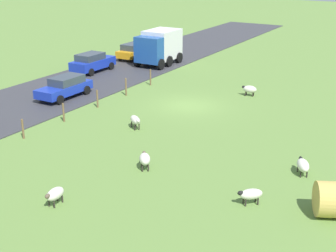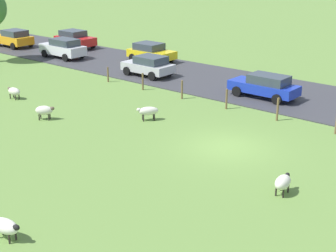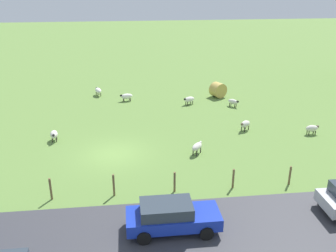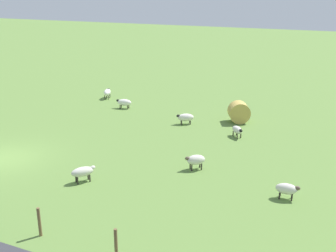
{
  "view_description": "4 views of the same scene",
  "coord_description": "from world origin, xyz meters",
  "px_view_note": "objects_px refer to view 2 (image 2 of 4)",
  "views": [
    {
      "loc": [
        -14.66,
        27.81,
        9.92
      ],
      "look_at": [
        -2.55,
        7.15,
        1.22
      ],
      "focal_mm": 51.44,
      "sensor_mm": 36.0,
      "label": 1
    },
    {
      "loc": [
        -19.17,
        -12.32,
        9.02
      ],
      "look_at": [
        -1.78,
        2.18,
        1.07
      ],
      "focal_mm": 54.48,
      "sensor_mm": 36.0,
      "label": 2
    },
    {
      "loc": [
        22.78,
        1.01,
        11.21
      ],
      "look_at": [
        -2.2,
        3.95,
        0.98
      ],
      "focal_mm": 39.57,
      "sensor_mm": 36.0,
      "label": 3
    },
    {
      "loc": [
        15.72,
        16.83,
        9.05
      ],
      "look_at": [
        -4.78,
        7.71,
        1.5
      ],
      "focal_mm": 44.58,
      "sensor_mm": 36.0,
      "label": 4
    }
  ],
  "objects_px": {
    "car_7": "(14,38)",
    "car_1": "(63,48)",
    "sheep_2": "(14,91)",
    "car_4": "(265,86)",
    "sheep_5": "(44,110)",
    "car_3": "(151,52)",
    "sheep_3": "(283,182)",
    "sheep_7": "(148,111)",
    "car_2": "(149,65)",
    "car_5": "(75,39)",
    "sheep_1": "(5,226)"
  },
  "relations": [
    {
      "from": "sheep_2",
      "to": "sheep_7",
      "type": "distance_m",
      "value": 9.57
    },
    {
      "from": "car_4",
      "to": "car_7",
      "type": "height_order",
      "value": "car_7"
    },
    {
      "from": "sheep_2",
      "to": "sheep_7",
      "type": "bearing_deg",
      "value": -76.29
    },
    {
      "from": "sheep_5",
      "to": "car_5",
      "type": "xyz_separation_m",
      "value": [
        14.98,
        15.04,
        0.37
      ]
    },
    {
      "from": "car_7",
      "to": "car_2",
      "type": "bearing_deg",
      "value": -91.43
    },
    {
      "from": "car_2",
      "to": "car_7",
      "type": "relative_size",
      "value": 0.99
    },
    {
      "from": "car_1",
      "to": "car_7",
      "type": "relative_size",
      "value": 1.11
    },
    {
      "from": "car_1",
      "to": "car_5",
      "type": "height_order",
      "value": "car_1"
    },
    {
      "from": "sheep_5",
      "to": "car_3",
      "type": "distance_m",
      "value": 15.96
    },
    {
      "from": "sheep_5",
      "to": "car_1",
      "type": "height_order",
      "value": "car_1"
    },
    {
      "from": "car_1",
      "to": "car_2",
      "type": "bearing_deg",
      "value": -90.85
    },
    {
      "from": "sheep_1",
      "to": "car_5",
      "type": "distance_m",
      "value": 33.61
    },
    {
      "from": "car_3",
      "to": "car_7",
      "type": "relative_size",
      "value": 1.02
    },
    {
      "from": "sheep_5",
      "to": "sheep_7",
      "type": "distance_m",
      "value": 5.74
    },
    {
      "from": "sheep_3",
      "to": "car_7",
      "type": "height_order",
      "value": "car_7"
    },
    {
      "from": "car_4",
      "to": "sheep_7",
      "type": "bearing_deg",
      "value": 160.78
    },
    {
      "from": "sheep_2",
      "to": "car_7",
      "type": "relative_size",
      "value": 0.28
    },
    {
      "from": "sheep_7",
      "to": "car_7",
      "type": "bearing_deg",
      "value": 71.75
    },
    {
      "from": "sheep_7",
      "to": "car_1",
      "type": "relative_size",
      "value": 0.27
    },
    {
      "from": "sheep_3",
      "to": "car_7",
      "type": "xyz_separation_m",
      "value": [
        11.35,
        34.3,
        0.4
      ]
    },
    {
      "from": "sheep_5",
      "to": "car_5",
      "type": "relative_size",
      "value": 0.27
    },
    {
      "from": "car_5",
      "to": "sheep_7",
      "type": "bearing_deg",
      "value": -120.29
    },
    {
      "from": "sheep_5",
      "to": "car_7",
      "type": "relative_size",
      "value": 0.28
    },
    {
      "from": "sheep_2",
      "to": "car_2",
      "type": "distance_m",
      "value": 10.19
    },
    {
      "from": "car_4",
      "to": "sheep_5",
      "type": "bearing_deg",
      "value": 147.8
    },
    {
      "from": "sheep_2",
      "to": "car_1",
      "type": "height_order",
      "value": "car_1"
    },
    {
      "from": "sheep_2",
      "to": "car_4",
      "type": "xyz_separation_m",
      "value": [
        10.19,
        -12.05,
        0.35
      ]
    },
    {
      "from": "sheep_5",
      "to": "sheep_7",
      "type": "relative_size",
      "value": 0.92
    },
    {
      "from": "sheep_2",
      "to": "car_4",
      "type": "distance_m",
      "value": 15.79
    },
    {
      "from": "sheep_2",
      "to": "sheep_7",
      "type": "relative_size",
      "value": 0.93
    },
    {
      "from": "sheep_3",
      "to": "car_2",
      "type": "distance_m",
      "value": 19.94
    },
    {
      "from": "sheep_2",
      "to": "car_3",
      "type": "distance_m",
      "value": 13.7
    },
    {
      "from": "car_1",
      "to": "car_7",
      "type": "distance_m",
      "value": 7.64
    },
    {
      "from": "sheep_5",
      "to": "car_5",
      "type": "height_order",
      "value": "car_5"
    },
    {
      "from": "sheep_1",
      "to": "sheep_7",
      "type": "bearing_deg",
      "value": 20.8
    },
    {
      "from": "sheep_7",
      "to": "car_2",
      "type": "distance_m",
      "value": 10.16
    },
    {
      "from": "car_1",
      "to": "car_4",
      "type": "xyz_separation_m",
      "value": [
        0.18,
        -19.48,
        -0.08
      ]
    },
    {
      "from": "sheep_3",
      "to": "car_4",
      "type": "height_order",
      "value": "car_4"
    },
    {
      "from": "sheep_7",
      "to": "car_1",
      "type": "distance_m",
      "value": 18.42
    },
    {
      "from": "car_5",
      "to": "car_2",
      "type": "bearing_deg",
      "value": -106.61
    },
    {
      "from": "car_5",
      "to": "car_7",
      "type": "xyz_separation_m",
      "value": [
        -3.37,
        4.83,
        -0.0
      ]
    },
    {
      "from": "sheep_2",
      "to": "car_1",
      "type": "distance_m",
      "value": 12.47
    },
    {
      "from": "sheep_1",
      "to": "car_1",
      "type": "height_order",
      "value": "car_1"
    },
    {
      "from": "sheep_1",
      "to": "car_5",
      "type": "bearing_deg",
      "value": 45.8
    },
    {
      "from": "car_1",
      "to": "car_5",
      "type": "xyz_separation_m",
      "value": [
        3.66,
        2.81,
        -0.02
      ]
    },
    {
      "from": "car_7",
      "to": "car_1",
      "type": "bearing_deg",
      "value": -92.19
    },
    {
      "from": "sheep_5",
      "to": "car_1",
      "type": "relative_size",
      "value": 0.25
    },
    {
      "from": "sheep_3",
      "to": "car_5",
      "type": "xyz_separation_m",
      "value": [
        14.72,
        29.47,
        0.4
      ]
    },
    {
      "from": "car_1",
      "to": "car_4",
      "type": "bearing_deg",
      "value": -89.47
    },
    {
      "from": "sheep_5",
      "to": "car_4",
      "type": "distance_m",
      "value": 13.59
    }
  ]
}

